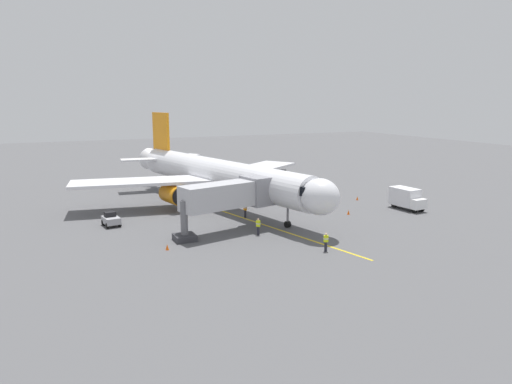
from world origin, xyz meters
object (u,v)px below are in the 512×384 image
at_px(tug_near_nose, 111,220).
at_px(box_truck_starboard_side, 407,198).
at_px(safety_cone_nose_left, 349,212).
at_px(jet_bridge, 232,195).
at_px(tug_portside, 284,174).
at_px(ground_crew_wing_walker, 245,210).
at_px(airplane, 216,174).
at_px(ground_crew_marshaller, 326,242).
at_px(ground_crew_loader, 258,226).
at_px(safety_cone_wing_port, 167,247).
at_px(safety_cone_nose_right, 357,198).

relative_size(tug_near_nose, box_truck_starboard_side, 0.53).
relative_size(tug_near_nose, safety_cone_nose_left, 4.53).
xyz_separation_m(jet_bridge, tug_portside, (-20.74, -27.24, -3.06)).
relative_size(ground_crew_wing_walker, tug_portside, 0.63).
height_order(ground_crew_wing_walker, tug_portside, ground_crew_wing_walker).
relative_size(airplane, box_truck_starboard_side, 8.48).
distance_m(ground_crew_marshaller, tug_portside, 40.25).
distance_m(airplane, ground_crew_loader, 15.07).
distance_m(jet_bridge, box_truck_starboard_side, 23.41).
relative_size(ground_crew_marshaller, box_truck_starboard_side, 0.36).
relative_size(ground_crew_wing_walker, safety_cone_wing_port, 3.11).
bearing_deg(jet_bridge, tug_portside, -127.29).
bearing_deg(airplane, ground_crew_wing_walker, 94.96).
bearing_deg(safety_cone_nose_right, ground_crew_marshaller, 46.23).
xyz_separation_m(tug_near_nose, safety_cone_nose_left, (-26.24, 6.56, -0.43)).
bearing_deg(safety_cone_nose_left, safety_cone_wing_port, 10.37).
height_order(ground_crew_loader, safety_cone_nose_left, ground_crew_loader).
bearing_deg(safety_cone_nose_right, safety_cone_wing_port, 19.89).
xyz_separation_m(airplane, tug_near_nose, (13.89, 4.83, -3.30)).
xyz_separation_m(tug_near_nose, safety_cone_nose_right, (-32.22, 0.31, -0.43)).
xyz_separation_m(ground_crew_wing_walker, safety_cone_nose_right, (-17.68, -2.45, -0.61)).
bearing_deg(safety_cone_wing_port, jet_bridge, -156.34).
bearing_deg(tug_portside, jet_bridge, 52.71).
xyz_separation_m(ground_crew_marshaller, tug_near_nose, (16.09, -17.15, -0.18)).
bearing_deg(jet_bridge, safety_cone_nose_left, -177.03).
bearing_deg(airplane, box_truck_starboard_side, 149.30).
bearing_deg(safety_cone_wing_port, tug_near_nose, -72.79).
relative_size(ground_crew_loader, tug_near_nose, 0.69).
height_order(airplane, safety_cone_nose_left, airplane).
relative_size(ground_crew_loader, tug_portside, 0.63).
xyz_separation_m(ground_crew_loader, safety_cone_wing_port, (9.51, 0.88, -0.61)).
xyz_separation_m(jet_bridge, ground_crew_marshaller, (-4.98, 9.80, -2.88)).
height_order(safety_cone_nose_left, safety_cone_wing_port, same).
distance_m(airplane, ground_crew_wing_walker, 8.23).
relative_size(jet_bridge, ground_crew_marshaller, 6.72).
xyz_separation_m(airplane, ground_crew_marshaller, (-2.20, 21.98, -3.12)).
relative_size(ground_crew_marshaller, tug_portside, 0.63).
relative_size(airplane, ground_crew_marshaller, 23.39).
xyz_separation_m(ground_crew_wing_walker, safety_cone_nose_left, (-11.70, 3.81, -0.61)).
distance_m(airplane, safety_cone_nose_left, 17.21).
bearing_deg(safety_cone_wing_port, tug_portside, -132.94).
bearing_deg(ground_crew_marshaller, safety_cone_nose_right, -133.77).
relative_size(jet_bridge, tug_portside, 4.22).
bearing_deg(jet_bridge, box_truck_starboard_side, -179.99).
height_order(airplane, ground_crew_loader, airplane).
xyz_separation_m(ground_crew_loader, safety_cone_nose_right, (-19.38, -9.57, -0.61)).
bearing_deg(safety_cone_nose_right, ground_crew_wing_walker, 7.89).
height_order(jet_bridge, ground_crew_wing_walker, jet_bridge).
bearing_deg(box_truck_starboard_side, ground_crew_marshaller, 28.17).
relative_size(airplane, jet_bridge, 3.48).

